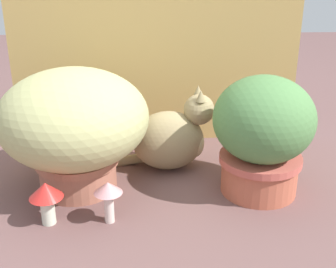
{
  "coord_description": "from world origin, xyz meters",
  "views": [
    {
      "loc": [
        -0.01,
        -1.3,
        0.76
      ],
      "look_at": [
        0.06,
        0.09,
        0.18
      ],
      "focal_mm": 47.9,
      "sensor_mm": 36.0,
      "label": 1
    }
  ],
  "objects_px": {
    "cat": "(173,137)",
    "mushroom_ornament_red": "(46,195)",
    "grass_planter": "(74,124)",
    "mushroom_ornament_pink": "(108,193)",
    "leafy_planter": "(263,133)"
  },
  "relations": [
    {
      "from": "grass_planter",
      "to": "mushroom_ornament_pink",
      "type": "distance_m",
      "value": 0.28
    },
    {
      "from": "grass_planter",
      "to": "mushroom_ornament_pink",
      "type": "relative_size",
      "value": 3.66
    },
    {
      "from": "leafy_planter",
      "to": "mushroom_ornament_pink",
      "type": "relative_size",
      "value": 2.99
    },
    {
      "from": "mushroom_ornament_red",
      "to": "cat",
      "type": "bearing_deg",
      "value": 41.79
    },
    {
      "from": "cat",
      "to": "mushroom_ornament_pink",
      "type": "relative_size",
      "value": 2.85
    },
    {
      "from": "leafy_planter",
      "to": "cat",
      "type": "distance_m",
      "value": 0.35
    },
    {
      "from": "grass_planter",
      "to": "mushroom_ornament_pink",
      "type": "height_order",
      "value": "grass_planter"
    },
    {
      "from": "grass_planter",
      "to": "cat",
      "type": "relative_size",
      "value": 1.28
    },
    {
      "from": "cat",
      "to": "grass_planter",
      "type": "bearing_deg",
      "value": -157.56
    },
    {
      "from": "cat",
      "to": "mushroom_ornament_red",
      "type": "height_order",
      "value": "cat"
    },
    {
      "from": "leafy_planter",
      "to": "grass_planter",
      "type": "bearing_deg",
      "value": 175.2
    },
    {
      "from": "cat",
      "to": "mushroom_ornament_red",
      "type": "distance_m",
      "value": 0.52
    },
    {
      "from": "mushroom_ornament_red",
      "to": "mushroom_ornament_pink",
      "type": "distance_m",
      "value": 0.18
    },
    {
      "from": "grass_planter",
      "to": "leafy_planter",
      "type": "xyz_separation_m",
      "value": [
        0.6,
        -0.05,
        -0.02
      ]
    },
    {
      "from": "grass_planter",
      "to": "mushroom_ornament_red",
      "type": "xyz_separation_m",
      "value": [
        -0.06,
        -0.21,
        -0.14
      ]
    }
  ]
}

